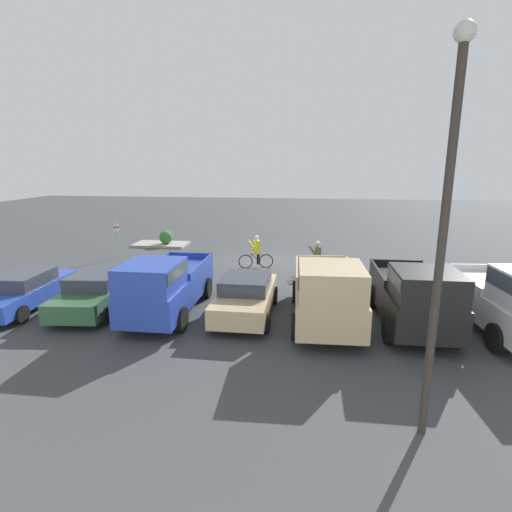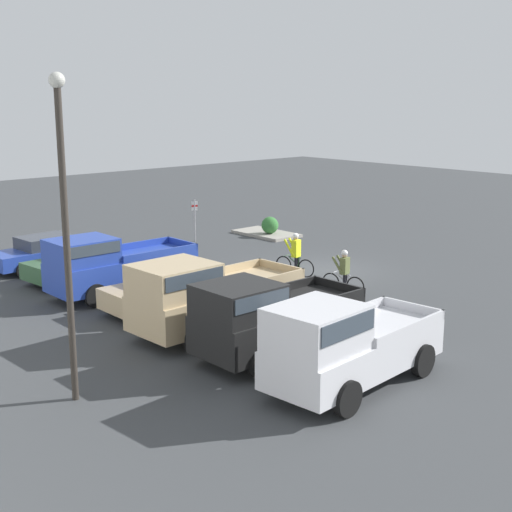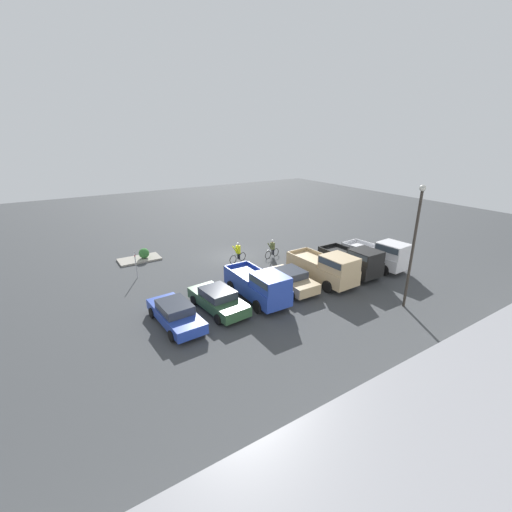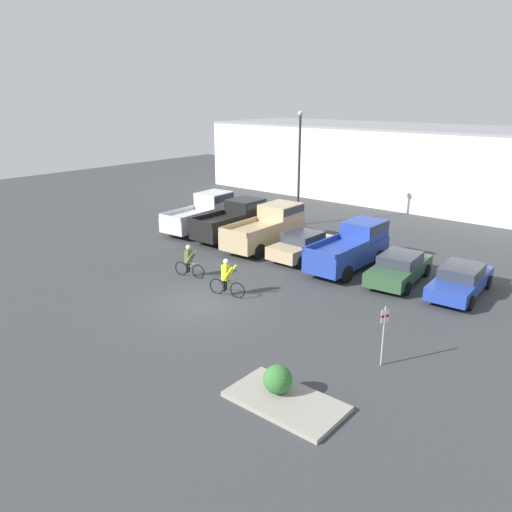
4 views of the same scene
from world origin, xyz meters
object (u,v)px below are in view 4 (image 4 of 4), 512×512
(sedan_2, at_px, (461,280))
(sedan_0, at_px, (303,245))
(pickup_truck_3, at_px, (353,246))
(lamppost, at_px, (299,161))
(pickup_truck_2, at_px, (269,226))
(pickup_truck_0, at_px, (204,212))
(fire_lane_sign, at_px, (384,330))
(sedan_1, at_px, (399,268))
(shrub, at_px, (278,379))
(cyclist_1, at_px, (189,261))
(pickup_truck_1, at_px, (234,220))
(cyclist_0, at_px, (226,278))

(sedan_2, bearing_deg, sedan_0, -178.34)
(pickup_truck_3, bearing_deg, lamppost, 143.43)
(pickup_truck_2, height_order, pickup_truck_3, pickup_truck_2)
(sedan_0, xyz_separation_m, lamppost, (-4.52, 5.86, 3.66))
(pickup_truck_0, bearing_deg, fire_lane_sign, -26.52)
(pickup_truck_2, bearing_deg, sedan_1, -3.75)
(pickup_truck_3, distance_m, shrub, 12.55)
(pickup_truck_2, height_order, fire_lane_sign, pickup_truck_2)
(sedan_1, relative_size, cyclist_1, 2.78)
(pickup_truck_3, relative_size, lamppost, 0.72)
(pickup_truck_1, height_order, pickup_truck_2, pickup_truck_2)
(pickup_truck_0, height_order, cyclist_1, pickup_truck_0)
(sedan_0, relative_size, fire_lane_sign, 2.06)
(sedan_1, bearing_deg, fire_lane_sign, -69.10)
(pickup_truck_3, bearing_deg, sedan_1, -8.61)
(sedan_1, height_order, cyclist_1, cyclist_1)
(pickup_truck_2, relative_size, cyclist_0, 3.16)
(pickup_truck_2, distance_m, fire_lane_sign, 14.06)
(cyclist_1, relative_size, fire_lane_sign, 0.81)
(sedan_0, bearing_deg, pickup_truck_1, 174.17)
(sedan_1, height_order, sedan_2, sedan_1)
(sedan_0, bearing_deg, pickup_truck_0, 174.88)
(sedan_0, height_order, cyclist_0, cyclist_0)
(pickup_truck_1, bearing_deg, sedan_0, -5.83)
(sedan_1, bearing_deg, pickup_truck_2, 176.25)
(pickup_truck_0, bearing_deg, pickup_truck_3, -1.65)
(cyclist_0, xyz_separation_m, lamppost, (-4.97, 12.46, 3.55))
(sedan_2, height_order, cyclist_1, cyclist_1)
(sedan_0, bearing_deg, cyclist_1, -113.78)
(sedan_1, distance_m, sedan_2, 2.81)
(sedan_2, xyz_separation_m, shrub, (-1.38, -11.61, -0.10))
(pickup_truck_0, xyz_separation_m, sedan_2, (16.84, -0.51, -0.53))
(pickup_truck_0, bearing_deg, sedan_2, -1.74)
(pickup_truck_1, bearing_deg, cyclist_1, -65.68)
(pickup_truck_1, xyz_separation_m, cyclist_1, (2.96, -6.56, -0.37))
(pickup_truck_3, distance_m, cyclist_0, 7.42)
(pickup_truck_0, distance_m, sedan_0, 8.49)
(sedan_0, distance_m, cyclist_1, 6.54)
(fire_lane_sign, xyz_separation_m, lamppost, (-13.07, 13.58, 3.11))
(sedan_1, distance_m, cyclist_0, 8.37)
(fire_lane_sign, distance_m, shrub, 4.02)
(pickup_truck_3, xyz_separation_m, cyclist_1, (-5.44, -6.42, -0.34))
(pickup_truck_2, distance_m, pickup_truck_3, 5.62)
(sedan_2, bearing_deg, pickup_truck_1, 178.66)
(pickup_truck_1, xyz_separation_m, sedan_1, (11.20, -0.56, -0.48))
(cyclist_0, relative_size, fire_lane_sign, 0.84)
(fire_lane_sign, relative_size, lamppost, 0.28)
(sedan_0, distance_m, fire_lane_sign, 11.54)
(sedan_0, distance_m, shrub, 13.36)
(sedan_1, bearing_deg, pickup_truck_0, 176.95)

